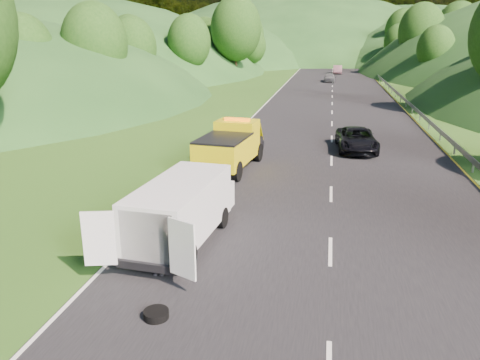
% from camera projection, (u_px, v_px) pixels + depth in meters
% --- Properties ---
extents(ground, '(320.00, 320.00, 0.00)m').
position_uv_depth(ground, '(252.00, 223.00, 18.01)').
color(ground, '#38661E').
rests_on(ground, ground).
extents(road_surface, '(14.00, 200.00, 0.02)m').
position_uv_depth(road_surface, '(332.00, 97.00, 55.00)').
color(road_surface, black).
rests_on(road_surface, ground).
extents(guardrail, '(0.06, 140.00, 1.52)m').
position_uv_depth(guardrail, '(385.00, 87.00, 65.43)').
color(guardrail, gray).
rests_on(guardrail, ground).
extents(tree_line_left, '(14.00, 140.00, 14.00)m').
position_uv_depth(tree_line_left, '(198.00, 79.00, 77.70)').
color(tree_line_left, '#2C5218').
rests_on(tree_line_left, ground).
extents(tree_line_right, '(14.00, 140.00, 14.00)m').
position_uv_depth(tree_line_right, '(468.00, 83.00, 70.20)').
color(tree_line_right, '#2C5218').
rests_on(tree_line_right, ground).
extents(hills_backdrop, '(201.00, 288.60, 44.00)m').
position_uv_depth(hills_backdrop, '(344.00, 59.00, 143.24)').
color(hills_backdrop, '#2D5B23').
rests_on(hills_backdrop, ground).
extents(tow_truck, '(2.85, 6.21, 2.58)m').
position_uv_depth(tow_truck, '(231.00, 146.00, 24.96)').
color(tow_truck, black).
rests_on(tow_truck, ground).
extents(white_van, '(3.45, 6.50, 2.24)m').
position_uv_depth(white_van, '(182.00, 208.00, 15.96)').
color(white_van, black).
rests_on(white_van, ground).
extents(woman, '(0.68, 0.73, 1.61)m').
position_uv_depth(woman, '(185.00, 203.00, 20.19)').
color(woman, white).
rests_on(woman, ground).
extents(child, '(0.57, 0.53, 0.96)m').
position_uv_depth(child, '(210.00, 215.00, 18.80)').
color(child, tan).
rests_on(child, ground).
extents(worker, '(1.14, 0.70, 1.71)m').
position_uv_depth(worker, '(159.00, 275.00, 14.05)').
color(worker, '#232227').
rests_on(worker, ground).
extents(suitcase, '(0.40, 0.31, 0.58)m').
position_uv_depth(suitcase, '(154.00, 204.00, 19.12)').
color(suitcase, '#565842').
rests_on(suitcase, ground).
extents(spare_tire, '(0.65, 0.65, 0.20)m').
position_uv_depth(spare_tire, '(156.00, 318.00, 11.92)').
color(spare_tire, black).
rests_on(spare_tire, ground).
extents(passing_suv, '(2.62, 5.15, 1.39)m').
position_uv_depth(passing_suv, '(356.00, 151.00, 29.26)').
color(passing_suv, black).
rests_on(passing_suv, ground).
extents(dist_car_a, '(1.59, 3.95, 1.35)m').
position_uv_depth(dist_car_a, '(329.00, 82.00, 72.44)').
color(dist_car_a, '#4C4D51').
rests_on(dist_car_a, ground).
extents(dist_car_b, '(1.62, 4.65, 1.53)m').
position_uv_depth(dist_car_b, '(337.00, 74.00, 87.78)').
color(dist_car_b, brown).
rests_on(dist_car_b, ground).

